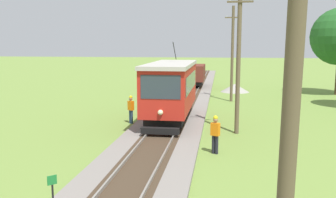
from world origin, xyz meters
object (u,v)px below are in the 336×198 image
at_px(red_tram, 171,89).
at_px(freight_car, 194,74).
at_px(gravel_pile, 235,88).
at_px(utility_pole_foreground, 290,121).
at_px(second_worker, 131,108).
at_px(trackside_signal_marker, 53,192).
at_px(utility_pole_mid, 232,53).
at_px(track_worker, 215,133).
at_px(utility_pole_near_tram, 238,58).

relative_size(red_tram, freight_car, 1.64).
bearing_deg(gravel_pile, utility_pole_foreground, -90.95).
relative_size(utility_pole_foreground, second_worker, 4.30).
distance_m(trackside_signal_marker, second_worker, 12.21).
relative_size(utility_pole_foreground, gravel_pile, 2.60).
xyz_separation_m(gravel_pile, second_worker, (-7.03, -16.32, 0.56)).
xyz_separation_m(red_tram, utility_pole_mid, (4.00, 9.49, 2.00)).
relative_size(track_worker, second_worker, 1.00).
distance_m(utility_pole_near_tram, utility_pole_mid, 11.46).
relative_size(utility_pole_mid, second_worker, 4.59).
bearing_deg(utility_pole_near_tram, utility_pole_foreground, -90.00).
bearing_deg(trackside_signal_marker, utility_pole_near_tram, 61.87).
height_order(freight_car, gravel_pile, freight_car).
height_order(red_tram, utility_pole_near_tram, utility_pole_near_tram).
distance_m(utility_pole_foreground, second_worker, 18.08).
relative_size(red_tram, utility_pole_mid, 1.04).
distance_m(red_tram, gravel_pile, 16.53).
xyz_separation_m(gravel_pile, track_worker, (-1.68, -21.91, 0.56)).
xyz_separation_m(utility_pole_mid, second_worker, (-6.49, -10.02, -3.21)).
bearing_deg(utility_pole_mid, utility_pole_near_tram, -90.00).
relative_size(utility_pole_near_tram, trackside_signal_marker, 6.95).
bearing_deg(utility_pole_foreground, red_tram, 103.15).
distance_m(freight_car, gravel_pile, 5.48).
distance_m(freight_car, second_worker, 19.33).
distance_m(red_tram, trackside_signal_marker, 12.92).
bearing_deg(track_worker, utility_pole_foreground, 30.53).
height_order(utility_pole_mid, track_worker, utility_pole_mid).
xyz_separation_m(utility_pole_foreground, utility_pole_near_tram, (-0.00, 15.17, 0.27)).
bearing_deg(trackside_signal_marker, gravel_pile, 77.56).
bearing_deg(trackside_signal_marker, red_tram, 82.21).
distance_m(freight_car, utility_pole_mid, 10.32).
distance_m(utility_pole_foreground, track_worker, 11.47).
distance_m(utility_pole_foreground, utility_pole_near_tram, 15.17).
relative_size(utility_pole_near_tram, second_worker, 4.60).
bearing_deg(utility_pole_near_tram, red_tram, 153.76).
xyz_separation_m(utility_pole_foreground, utility_pole_mid, (0.00, 26.63, 0.26)).
bearing_deg(freight_car, utility_pole_near_tram, -78.99).
bearing_deg(track_worker, red_tram, -130.13).
bearing_deg(gravel_pile, red_tram, -106.07).
height_order(utility_pole_mid, trackside_signal_marker, utility_pole_mid).
bearing_deg(utility_pole_mid, utility_pole_foreground, -90.00).
bearing_deg(red_tram, track_worker, -64.81).
height_order(freight_car, utility_pole_mid, utility_pole_mid).
distance_m(trackside_signal_marker, gravel_pile, 29.20).
distance_m(track_worker, second_worker, 7.74).
bearing_deg(second_worker, trackside_signal_marker, -136.30).
xyz_separation_m(utility_pole_foreground, gravel_pile, (0.55, 32.94, -3.50)).
bearing_deg(utility_pole_near_tram, track_worker, -105.29).
distance_m(red_tram, utility_pole_foreground, 17.69).
bearing_deg(utility_pole_foreground, utility_pole_mid, 90.00).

